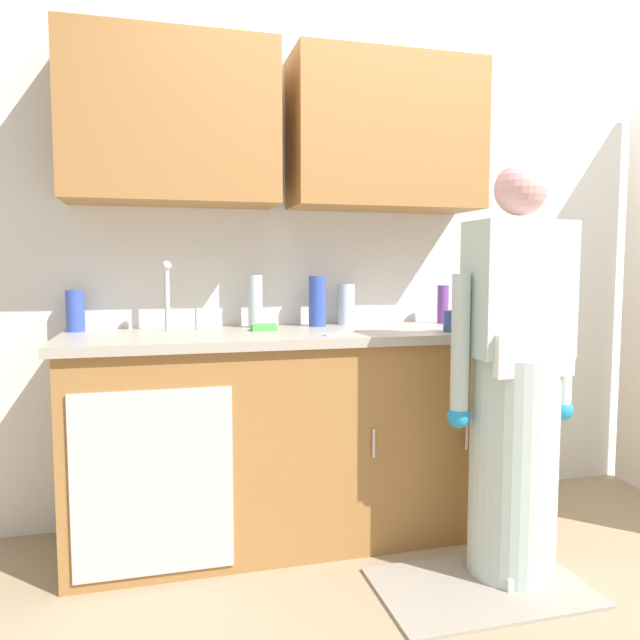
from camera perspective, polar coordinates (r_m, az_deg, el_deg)
ground_plane at (r=2.56m, az=14.37°, el=-23.84°), size 9.00×9.00×0.00m
kitchen_wall_with_uppers at (r=3.11m, az=3.57°, el=9.61°), size 4.80×0.44×2.70m
counter_cabinet at (r=2.81m, az=-2.79°, el=-11.03°), size 1.90×0.62×0.90m
countertop at (r=2.72m, az=-2.78°, el=-1.46°), size 1.96×0.66×0.04m
sink at (r=2.67m, az=-13.17°, el=-1.59°), size 0.50×0.36×0.35m
person_at_sink at (r=2.52m, az=17.77°, el=-7.46°), size 0.55×0.34×1.62m
floor_mat at (r=2.61m, az=14.87°, el=-23.01°), size 0.80×0.50×0.01m
bottle_dish_liquid at (r=2.89m, az=-21.92°, el=0.79°), size 0.08×0.08×0.18m
bottle_water_tall at (r=3.14m, az=11.43°, el=1.45°), size 0.06×0.06×0.19m
bottle_water_short at (r=3.01m, az=2.47°, el=1.48°), size 0.08×0.08×0.20m
bottle_soap at (r=2.92m, az=-0.25°, el=1.78°), size 0.08×0.08×0.24m
bottle_cleaner_spray at (r=2.88m, az=-6.07°, el=1.74°), size 0.07×0.07×0.25m
cup_by_sink at (r=2.74m, az=12.25°, el=-0.10°), size 0.08×0.08×0.09m
knife_on_counter at (r=2.61m, az=1.99°, el=-1.23°), size 0.20×0.17×0.01m
sponge at (r=2.75m, az=-5.29°, el=-0.68°), size 0.11×0.07×0.03m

